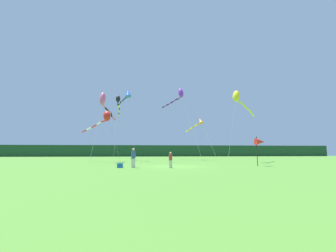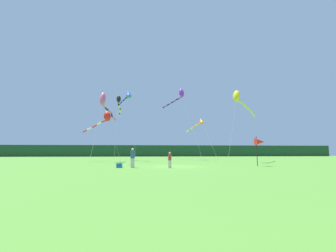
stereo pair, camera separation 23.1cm
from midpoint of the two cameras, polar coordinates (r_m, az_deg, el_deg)
ground_plane at (r=20.76m, az=1.35°, el=-10.39°), size 120.00×120.00×0.00m
distant_treeline at (r=65.61m, az=-3.52°, el=-6.42°), size 108.00×2.22×3.25m
person_adult at (r=19.28m, az=-9.29°, el=-7.85°), size 0.36×0.36×1.65m
person_child at (r=18.78m, az=0.30°, el=-8.52°), size 0.29×0.29×1.32m
cooler_box at (r=19.45m, az=-12.62°, el=-9.93°), size 0.46×0.42×0.38m
banner_flag_pole at (r=23.13m, az=22.38°, el=-3.83°), size 0.90×0.70×2.82m
kite_orange at (r=38.88m, az=7.65°, el=0.86°), size 3.60×7.83×7.29m
kite_red at (r=31.69m, az=-16.17°, el=2.06°), size 6.39×5.24×6.99m
kite_purple at (r=38.88m, az=2.78°, el=8.09°), size 5.42×8.97×12.37m
kite_black at (r=39.92m, az=-12.89°, el=6.10°), size 1.10×11.17×11.14m
kite_yellow at (r=31.14m, az=17.48°, el=6.77°), size 6.66×6.02×9.51m
kite_rainbow at (r=28.85m, az=-16.43°, el=6.10°), size 1.42×8.88×8.75m
kite_blue at (r=35.65m, az=-10.68°, el=8.06°), size 3.66×6.08×11.16m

